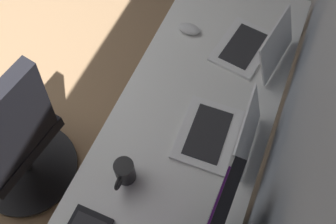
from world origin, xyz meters
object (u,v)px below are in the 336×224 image
Objects in this scene: laptop_leftmost at (223,134)px; mouse_main at (189,29)px; coffee_mug at (125,172)px; office_chair at (11,144)px; laptop_left at (256,46)px.

mouse_main is (-0.47, -0.32, -0.03)m from laptop_leftmost.
coffee_mug is at bearing -44.38° from laptop_leftmost.
office_chair reaches higher than coffee_mug.
laptop_left is 1.21m from office_chair.
office_chair is at bearing -73.61° from laptop_leftmost.
laptop_left is 0.32m from mouse_main.
coffee_mug is at bearing 3.09° from mouse_main.
laptop_leftmost is at bearing 33.99° from mouse_main.
mouse_main is (-0.01, -0.31, -0.03)m from laptop_left.
laptop_left is 0.34× the size of office_chair.
laptop_left is at bearing 88.50° from mouse_main.
coffee_mug is (0.28, -0.28, 0.00)m from laptop_leftmost.
laptop_leftmost is 0.46m from laptop_left.
laptop_left is (-0.46, -0.00, -0.00)m from laptop_leftmost.
office_chair reaches higher than laptop_left.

